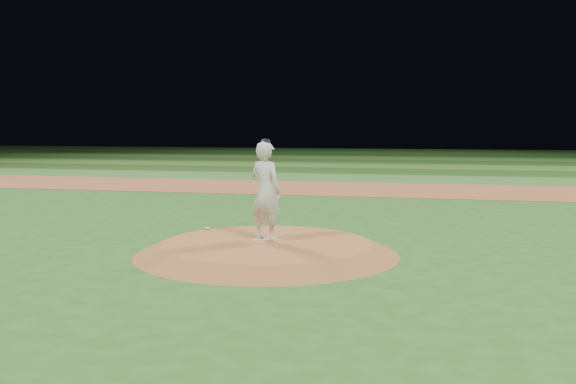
{
  "coord_description": "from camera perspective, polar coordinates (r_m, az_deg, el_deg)",
  "views": [
    {
      "loc": [
        3.36,
        -12.79,
        2.69
      ],
      "look_at": [
        0.0,
        2.0,
        1.1
      ],
      "focal_mm": 40.0,
      "sensor_mm": 36.0,
      "label": 1
    }
  ],
  "objects": [
    {
      "name": "pitchers_mound",
      "position": [
        13.47,
        -1.89,
        -5.0
      ],
      "size": [
        5.5,
        5.5,
        0.25
      ],
      "primitive_type": "cone",
      "color": "#A36232",
      "rests_on": "ground"
    },
    {
      "name": "outfield_stripe_5",
      "position": [
        57.45,
        9.44,
        3.24
      ],
      "size": [
        70.0,
        5.0,
        0.02
      ],
      "primitive_type": "cube",
      "color": "#1B4817",
      "rests_on": "ground"
    },
    {
      "name": "outfield_stripe_2",
      "position": [
        42.5,
        8.24,
        2.32
      ],
      "size": [
        70.0,
        5.0,
        0.02
      ],
      "primitive_type": "cube",
      "color": "#3C6926",
      "rests_on": "ground"
    },
    {
      "name": "outfield_stripe_1",
      "position": [
        37.53,
        7.63,
        1.84
      ],
      "size": [
        70.0,
        5.0,
        0.02
      ],
      "primitive_type": "cube",
      "color": "#214415",
      "rests_on": "ground"
    },
    {
      "name": "outfield_stripe_0",
      "position": [
        32.57,
        6.83,
        1.23
      ],
      "size": [
        70.0,
        5.0,
        0.02
      ],
      "primitive_type": "cube",
      "color": "#357229",
      "rests_on": "ground"
    },
    {
      "name": "outfield_stripe_4",
      "position": [
        52.46,
        9.11,
        2.99
      ],
      "size": [
        70.0,
        5.0,
        0.02
      ],
      "primitive_type": "cube",
      "color": "#346424",
      "rests_on": "ground"
    },
    {
      "name": "ground",
      "position": [
        13.49,
        -1.89,
        -5.52
      ],
      "size": [
        120.0,
        120.0,
        0.0
      ],
      "primitive_type": "plane",
      "color": "#2A601F",
      "rests_on": "ground"
    },
    {
      "name": "outfield_stripe_3",
      "position": [
        47.48,
        8.72,
        2.69
      ],
      "size": [
        70.0,
        5.0,
        0.02
      ],
      "primitive_type": "cube",
      "color": "#214616",
      "rests_on": "ground"
    },
    {
      "name": "infield_dirt_band",
      "position": [
        27.13,
        5.62,
        0.29
      ],
      "size": [
        70.0,
        6.0,
        0.02
      ],
      "primitive_type": "cube",
      "color": "#A35732",
      "rests_on": "ground"
    },
    {
      "name": "pitcher_on_mound",
      "position": [
        13.51,
        -2.0,
        0.11
      ],
      "size": [
        0.9,
        0.77,
        2.16
      ],
      "color": "white",
      "rests_on": "pitchers_mound"
    },
    {
      "name": "pitching_rubber",
      "position": [
        13.66,
        -2.06,
        -4.26
      ],
      "size": [
        0.53,
        0.27,
        0.03
      ],
      "primitive_type": "cube",
      "rotation": [
        0.0,
        0.0,
        0.28
      ],
      "color": "silver",
      "rests_on": "pitchers_mound"
    },
    {
      "name": "rosin_bag",
      "position": [
        15.11,
        -7.16,
        -3.22
      ],
      "size": [
        0.13,
        0.13,
        0.07
      ],
      "primitive_type": "ellipsoid",
      "color": "beige",
      "rests_on": "pitchers_mound"
    }
  ]
}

